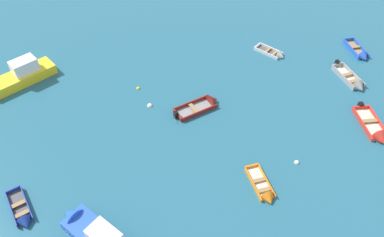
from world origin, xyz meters
The scene contains 12 objects.
rowboat_blue_near_camera centered at (14.73, 30.32, 0.19)m, with size 2.34×3.79×1.04m.
rowboat_deep_blue_midfield_left centered at (-9.21, 7.57, 0.18)m, with size 3.07×3.16×0.97m.
rowboat_grey_back_row_center centered at (13.56, 25.63, 0.22)m, with size 2.93×3.98×1.13m.
rowboat_red_far_left centered at (14.65, 19.49, 0.19)m, with size 2.62×4.46×1.37m.
rowboat_orange_back_row_left centered at (6.26, 12.25, 0.14)m, with size 2.46×3.43×1.00m.
motor_launch_yellow_far_back centered at (-16.39, 20.03, 0.69)m, with size 5.51×6.47×2.42m.
rowboat_white_cluster_outer centered at (6.52, 28.73, 0.15)m, with size 3.20×2.45×1.03m.
rowboat_maroon_cluster_inner centered at (0.82, 20.30, 0.19)m, with size 3.89×3.63×1.34m.
motor_launch_blue_back_row_right centered at (-3.80, 6.90, 0.67)m, with size 6.22×4.30×2.39m.
mooring_buoy_far_field centered at (-5.47, 21.41, 0.00)m, with size 0.34×0.34×0.34m, color yellow.
mooring_buoy_between_boats_right centered at (-3.85, 19.39, 0.00)m, with size 0.44×0.44×0.44m, color silver.
mooring_buoy_outer_edge centered at (8.44, 15.44, 0.00)m, with size 0.36×0.36×0.36m, color silver.
Camera 1 is at (3.97, -2.97, 21.96)m, focal length 35.14 mm.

